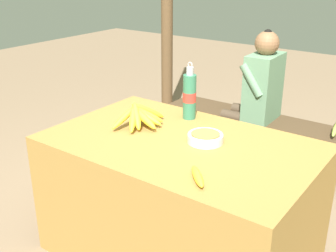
# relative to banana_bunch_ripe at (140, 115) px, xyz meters

# --- Properties ---
(market_counter) EXTENTS (1.39, 0.88, 0.71)m
(market_counter) POSITION_rel_banana_bunch_ripe_xyz_m (0.30, -0.04, -0.42)
(market_counter) COLOR olive
(market_counter) RESTS_ON ground_plane
(banana_bunch_ripe) EXTENTS (0.23, 0.35, 0.15)m
(banana_bunch_ripe) POSITION_rel_banana_bunch_ripe_xyz_m (0.00, 0.00, 0.00)
(banana_bunch_ripe) COLOR #4C381E
(banana_bunch_ripe) RESTS_ON market_counter
(serving_bowl) EXTENTS (0.19, 0.19, 0.05)m
(serving_bowl) POSITION_rel_banana_bunch_ripe_xyz_m (0.41, 0.02, -0.04)
(serving_bowl) COLOR silver
(serving_bowl) RESTS_ON market_counter
(water_bottle) EXTENTS (0.08, 0.08, 0.34)m
(water_bottle) POSITION_rel_banana_bunch_ripe_xyz_m (0.15, 0.26, 0.07)
(water_bottle) COLOR #337556
(water_bottle) RESTS_ON market_counter
(loose_banana_front) EXTENTS (0.16, 0.16, 0.04)m
(loose_banana_front) POSITION_rel_banana_bunch_ripe_xyz_m (0.59, -0.34, -0.05)
(loose_banana_front) COLOR yellow
(loose_banana_front) RESTS_ON market_counter
(wooden_bench) EXTENTS (1.77, 0.32, 0.41)m
(wooden_bench) POSITION_rel_banana_bunch_ripe_xyz_m (0.27, 1.27, -0.43)
(wooden_bench) COLOR #4C3823
(wooden_bench) RESTS_ON ground_plane
(seated_vendor) EXTENTS (0.41, 0.39, 1.11)m
(seated_vendor) POSITION_rel_banana_bunch_ripe_xyz_m (0.15, 1.24, -0.14)
(seated_vendor) COLOR #473828
(seated_vendor) RESTS_ON ground_plane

